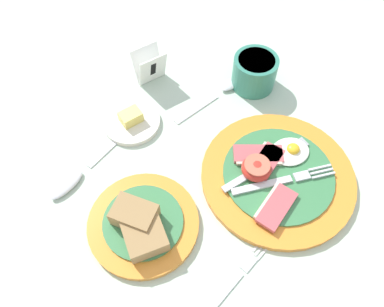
{
  "coord_description": "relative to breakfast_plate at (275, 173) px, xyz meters",
  "views": [
    {
      "loc": [
        -0.18,
        -0.24,
        0.58
      ],
      "look_at": [
        -0.04,
        0.1,
        0.02
      ],
      "focal_mm": 35.0,
      "sensor_mm": 36.0,
      "label": 1
    }
  ],
  "objects": [
    {
      "name": "ground_plane",
      "position": [
        -0.08,
        -0.01,
        -0.01
      ],
      "size": [
        3.0,
        3.0,
        0.0
      ],
      "primitive_type": "plane",
      "color": "#B7CCB7"
    },
    {
      "name": "teaspoon_near_cup",
      "position": [
        -0.32,
        0.14,
        -0.01
      ],
      "size": [
        0.18,
        0.11,
        0.01
      ],
      "rotation": [
        0.0,
        0.0,
        3.64
      ],
      "color": "silver",
      "rests_on": "ground_plane"
    },
    {
      "name": "butter_dish",
      "position": [
        -0.2,
        0.21,
        -0.0
      ],
      "size": [
        0.11,
        0.11,
        0.03
      ],
      "color": "silver",
      "rests_on": "ground_plane"
    },
    {
      "name": "sugar_cup",
      "position": [
        0.07,
        0.21,
        0.03
      ],
      "size": [
        0.09,
        0.09,
        0.07
      ],
      "color": "#337F6B",
      "rests_on": "ground_plane"
    },
    {
      "name": "teaspoon_by_saucer",
      "position": [
        0.01,
        0.22,
        -0.01
      ],
      "size": [
        0.19,
        0.08,
        0.01
      ],
      "rotation": [
        0.0,
        0.0,
        0.3
      ],
      "color": "silver",
      "rests_on": "ground_plane"
    },
    {
      "name": "number_card",
      "position": [
        -0.12,
        0.31,
        0.03
      ],
      "size": [
        0.07,
        0.05,
        0.07
      ],
      "rotation": [
        0.0,
        0.0,
        0.17
      ],
      "color": "white",
      "rests_on": "ground_plane"
    },
    {
      "name": "breakfast_plate",
      "position": [
        0.0,
        0.0,
        0.0
      ],
      "size": [
        0.27,
        0.27,
        0.04
      ],
      "color": "orange",
      "rests_on": "ground_plane"
    },
    {
      "name": "fork_on_cloth",
      "position": [
        -0.15,
        -0.14,
        -0.01
      ],
      "size": [
        0.18,
        0.09,
        0.01
      ],
      "rotation": [
        0.0,
        0.0,
        0.42
      ],
      "color": "silver",
      "rests_on": "ground_plane"
    },
    {
      "name": "bread_plate",
      "position": [
        -0.25,
        0.0,
        0.0
      ],
      "size": [
        0.18,
        0.18,
        0.05
      ],
      "color": "orange",
      "rests_on": "ground_plane"
    }
  ]
}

